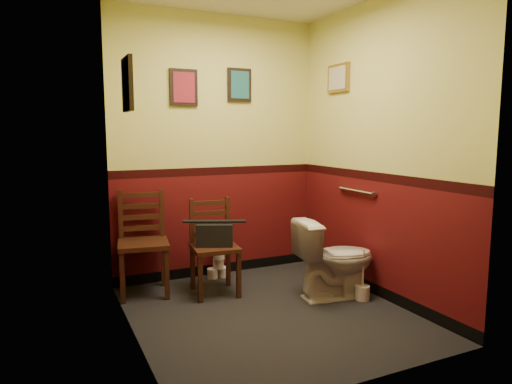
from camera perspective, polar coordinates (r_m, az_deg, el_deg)
floor at (r=3.98m, az=1.60°, el=-14.88°), size 2.20×2.40×0.00m
wall_back at (r=4.78m, az=-4.91°, el=5.52°), size 2.20×0.00×2.70m
wall_front at (r=2.67m, az=13.48°, el=3.76°), size 2.20×0.00×2.70m
wall_left at (r=3.33m, az=-15.50°, el=4.40°), size 0.00×2.40×2.70m
wall_right at (r=4.29m, az=14.92°, el=5.07°), size 0.00×2.40×2.70m
grab_bar at (r=4.50m, az=12.40°, el=0.13°), size 0.05×0.56×0.06m
framed_print_back_a at (r=4.67m, az=-9.03°, el=12.78°), size 0.28×0.04×0.36m
framed_print_back_b at (r=4.88m, az=-2.08°, el=13.23°), size 0.26×0.04×0.34m
framed_print_left at (r=3.44m, az=-15.75°, el=12.83°), size 0.04×0.30×0.38m
framed_print_right at (r=4.78m, az=10.24°, el=13.83°), size 0.04×0.34×0.28m
toilet at (r=4.28m, az=9.83°, el=-8.25°), size 0.78×0.51×0.72m
toilet_brush at (r=4.34m, az=13.15°, el=-12.03°), size 0.13×0.13×0.47m
chair_left at (r=4.42m, az=-13.94°, el=-6.15°), size 0.52×0.52×0.97m
chair_right at (r=4.33m, az=-5.31°, el=-6.81°), size 0.46×0.46×0.89m
handbag at (r=4.26m, az=-5.20°, el=-5.30°), size 0.37×0.29×0.24m
tp_stack at (r=4.82m, az=-4.74°, el=-8.65°), size 0.23×0.14×0.41m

